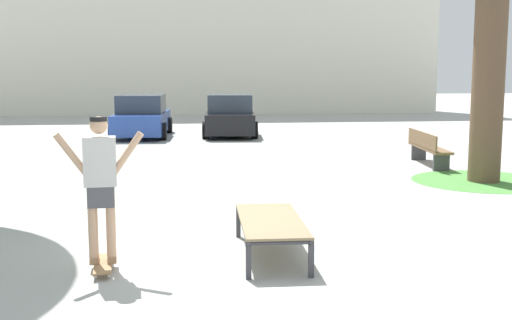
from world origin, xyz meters
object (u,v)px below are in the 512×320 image
Objects in this scene: car_black at (230,116)px; skateboard at (103,264)px; skate_box at (271,223)px; car_blue at (142,117)px; skater at (100,179)px; park_bench at (427,147)px.

skateboard is at bearing -99.94° from car_black.
skate_box is 15.55m from car_black.
car_blue is (-0.39, 15.82, 0.61)m from skateboard.
skater is at bearing -168.83° from skate_box.
skate_box is 0.44× the size of car_black.
skater is at bearing -88.61° from car_blue.
skater is 10.43m from park_bench.
car_black reaches higher than park_bench.
car_blue is 0.99× the size of car_black.
park_bench reaches higher than skate_box.
skater is 15.83m from car_blue.
skater reaches higher than car_black.
skate_box is 0.45× the size of car_blue.
park_bench is at bearing -47.67° from car_blue.
skater reaches higher than park_bench.
park_bench reaches higher than skateboard.
skater is 0.70× the size of park_bench.
car_black is at bearing 87.13° from skate_box.
car_blue is at bearing 91.39° from skateboard.
skate_box is 8.85m from park_bench.
park_bench is (7.39, -8.12, -0.24)m from car_blue.
car_blue and car_black have the same top height.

